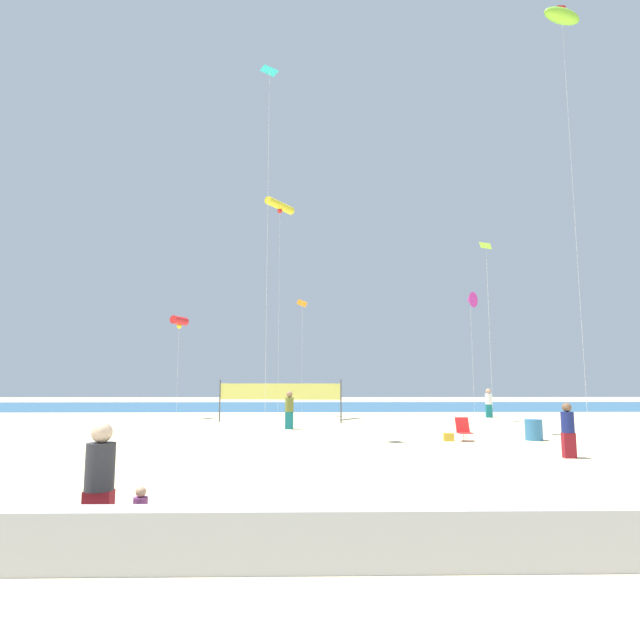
# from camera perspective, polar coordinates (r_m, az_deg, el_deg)

# --- Properties ---
(ground_plane) EXTENTS (120.00, 120.00, 0.00)m
(ground_plane) POSITION_cam_1_polar(r_m,az_deg,el_deg) (17.44, -1.39, -14.42)
(ground_plane) COLOR beige
(ocean_band) EXTENTS (120.00, 20.00, 0.01)m
(ocean_band) POSITION_cam_1_polar(r_m,az_deg,el_deg) (48.71, -1.21, -9.67)
(ocean_band) COLOR #28608C
(ocean_band) RESTS_ON ground
(boardwalk_ledge) EXTENTS (28.00, 0.44, 0.72)m
(boardwalk_ledge) POSITION_cam_1_polar(r_m,az_deg,el_deg) (6.69, -1.89, -23.36)
(boardwalk_ledge) COLOR #B7B7BC
(boardwalk_ledge) RESTS_ON ground
(mother_figure) EXTENTS (0.39, 0.39, 1.70)m
(mother_figure) POSITION_cam_1_polar(r_m,az_deg,el_deg) (7.88, -23.58, -16.22)
(mother_figure) COLOR maroon
(mother_figure) RESTS_ON ground
(toddler_figure) EXTENTS (0.19, 0.19, 0.84)m
(toddler_figure) POSITION_cam_1_polar(r_m,az_deg,el_deg) (7.71, -19.62, -20.10)
(toddler_figure) COLOR gold
(toddler_figure) RESTS_ON ground
(beachgoer_navy_shirt) EXTENTS (0.37, 0.37, 1.63)m
(beachgoer_navy_shirt) POSITION_cam_1_polar(r_m,az_deg,el_deg) (17.22, 26.13, -10.89)
(beachgoer_navy_shirt) COLOR maroon
(beachgoer_navy_shirt) RESTS_ON ground
(beachgoer_white_shirt) EXTENTS (0.42, 0.42, 1.84)m
(beachgoer_white_shirt) POSITION_cam_1_polar(r_m,az_deg,el_deg) (34.68, 18.46, -8.76)
(beachgoer_white_shirt) COLOR #19727A
(beachgoer_white_shirt) RESTS_ON ground
(beachgoer_olive_shirt) EXTENTS (0.42, 0.42, 1.82)m
(beachgoer_olive_shirt) POSITION_cam_1_polar(r_m,az_deg,el_deg) (24.92, -3.48, -9.94)
(beachgoer_olive_shirt) COLOR #19727A
(beachgoer_olive_shirt) RESTS_ON ground
(folding_beach_chair) EXTENTS (0.52, 0.65, 0.89)m
(folding_beach_chair) POSITION_cam_1_polar(r_m,az_deg,el_deg) (20.74, 15.85, -11.69)
(folding_beach_chair) COLOR red
(folding_beach_chair) RESTS_ON ground
(trash_barrel) EXTENTS (0.65, 0.65, 0.81)m
(trash_barrel) POSITION_cam_1_polar(r_m,az_deg,el_deg) (21.83, 22.92, -11.32)
(trash_barrel) COLOR teal
(trash_barrel) RESTS_ON ground
(volleyball_net) EXTENTS (6.99, 1.28, 2.40)m
(volleyball_net) POSITION_cam_1_polar(r_m,az_deg,el_deg) (28.99, -4.60, -8.23)
(volleyball_net) COLOR #4C4C51
(volleyball_net) RESTS_ON ground
(beach_handbag) EXTENTS (0.38, 0.19, 0.31)m
(beach_handbag) POSITION_cam_1_polar(r_m,az_deg,el_deg) (20.56, 14.28, -12.65)
(beach_handbag) COLOR gold
(beach_handbag) RESTS_ON ground
(kite_magenta_delta) EXTENTS (0.98, 0.92, 7.55)m
(kite_magenta_delta) POSITION_cam_1_polar(r_m,az_deg,el_deg) (31.28, 16.57, 2.15)
(kite_magenta_delta) COLOR silver
(kite_magenta_delta) RESTS_ON ground
(kite_red_tube) EXTENTS (0.99, 1.36, 6.45)m
(kite_red_tube) POSITION_cam_1_polar(r_m,az_deg,el_deg) (33.68, -15.55, -0.12)
(kite_red_tube) COLOR silver
(kite_red_tube) RESTS_ON ground
(kite_lime_diamond) EXTENTS (0.62, 0.62, 8.60)m
(kite_lime_diamond) POSITION_cam_1_polar(r_m,az_deg,el_deg) (24.30, 18.24, 7.73)
(kite_lime_diamond) COLOR silver
(kite_lime_diamond) RESTS_ON ground
(kite_orange_diamond) EXTENTS (0.90, 0.90, 7.91)m
(kite_orange_diamond) POSITION_cam_1_polar(r_m,az_deg,el_deg) (34.67, -1.97, 1.88)
(kite_orange_diamond) COLOR silver
(kite_orange_diamond) RESTS_ON ground
(kite_lime_inflatable) EXTENTS (2.09, 1.19, 20.00)m
(kite_lime_inflatable) POSITION_cam_1_polar(r_m,az_deg,el_deg) (30.19, 25.58, 28.44)
(kite_lime_inflatable) COLOR silver
(kite_lime_inflatable) RESTS_ON ground
(kite_yellow_tube) EXTENTS (1.84, 2.32, 13.91)m
(kite_yellow_tube) POSITION_cam_1_polar(r_m,az_deg,el_deg) (33.80, -4.54, 12.64)
(kite_yellow_tube) COLOR silver
(kite_yellow_tube) RESTS_ON ground
(kite_cyan_diamond) EXTENTS (0.84, 0.83, 15.35)m
(kite_cyan_diamond) POSITION_cam_1_polar(r_m,az_deg,el_deg) (23.46, -5.67, 25.83)
(kite_cyan_diamond) COLOR silver
(kite_cyan_diamond) RESTS_ON ground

